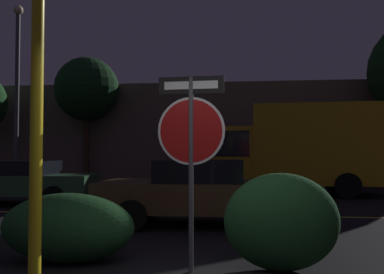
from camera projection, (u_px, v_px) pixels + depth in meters
road_center_stripe at (230, 215)px, 10.07m from camera, size 32.91×0.12×0.01m
stop_sign at (191, 133)px, 5.33m from camera, size 0.85×0.08×2.43m
yellow_pole_left at (37, 121)px, 3.89m from camera, size 0.11×0.11×3.51m
hedge_bush_1 at (68, 227)px, 5.77m from camera, size 1.83×1.04×0.93m
hedge_bush_2 at (281, 222)px, 5.34m from camera, size 1.43×0.79×1.22m
passing_car_1 at (20, 181)px, 12.30m from camera, size 4.53×2.28×1.25m
passing_car_2 at (205, 192)px, 8.75m from camera, size 4.48×1.98×1.33m
delivery_truck at (279, 148)px, 15.26m from camera, size 7.27×2.91×3.14m
street_lamp at (17, 83)px, 15.68m from camera, size 0.36×0.36×6.95m
tree_0 at (87, 90)px, 20.68m from camera, size 3.10×3.10×6.13m
building_backdrop at (279, 134)px, 22.06m from camera, size 28.57×3.93×4.91m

